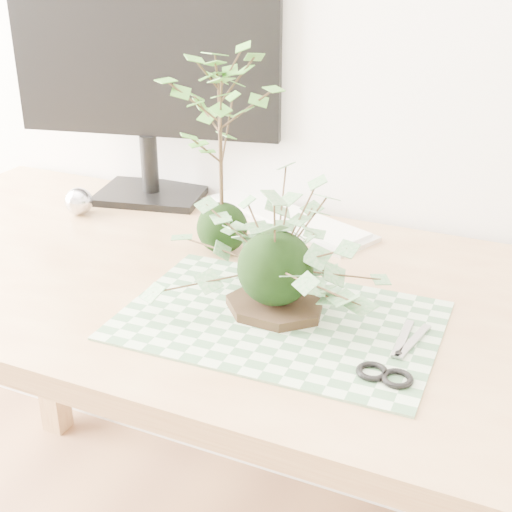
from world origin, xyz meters
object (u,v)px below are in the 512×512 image
Objects in this scene: desk at (254,332)px; monitor at (145,63)px; keyboard at (286,217)px; ivy_kokedama at (276,235)px; maple_kokedama at (220,104)px.

monitor reaches higher than desk.
monitor is at bearing -159.34° from keyboard.
ivy_kokedama is 0.94× the size of keyboard.
ivy_kokedama is 0.40m from keyboard.
monitor is (-0.38, 0.30, 0.37)m from desk.
keyboard is 0.42m from monitor.
ivy_kokedama is (0.07, -0.07, 0.22)m from desk.
desk is 3.91× the size of keyboard.
ivy_kokedama reaches higher than keyboard.
ivy_kokedama is at bearing -46.46° from desk.
keyboard is (-0.06, 0.29, 0.10)m from desk.
maple_kokedama is at bearing 137.39° from desk.
desk is 0.24m from ivy_kokedama.
maple_kokedama is 0.33m from keyboard.
keyboard is at bearing 102.26° from desk.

